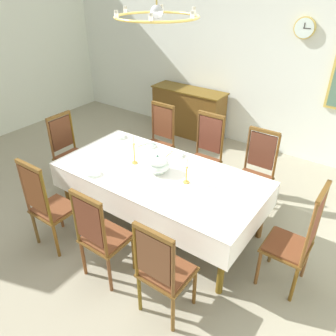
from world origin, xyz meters
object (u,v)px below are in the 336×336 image
Objects in this scene: candlestick_west at (134,152)px; spoon_secondary at (171,152)px; chandelier at (157,16)px; chair_south_a at (48,204)px; bowl_far_left at (93,173)px; chair_south_b at (101,235)px; chair_head_east at (296,239)px; dining_table at (159,178)px; chair_south_c at (163,269)px; spoon_primary at (146,144)px; bowl_near_left at (150,146)px; chair_head_west at (70,151)px; soup_tureen at (158,164)px; bowl_near_right at (177,154)px; bowl_far_right at (119,136)px; mounted_clock at (305,28)px; chair_north_b at (205,154)px; chair_north_a at (158,140)px; sideboard at (188,112)px; chair_north_c at (255,171)px; candlestick_east at (186,173)px.

candlestick_west reaches higher than spoon_secondary.
chandelier is (0.17, -0.49, 1.68)m from spoon_secondary.
chair_south_a reaches higher than bowl_far_left.
chair_head_east is (1.60, 1.01, 0.04)m from chair_south_b.
chair_south_c is at bearing -51.76° from dining_table.
chair_south_a is 1.15m from candlestick_west.
bowl_near_left is at bearing 1.38° from spoon_primary.
chair_head_west reaches higher than soup_tureen.
dining_table is at bearing 39.22° from bowl_far_left.
candlestick_west is at bearing 112.15° from chair_south_b.
bowl_far_right is at bearing -178.61° from bowl_near_right.
spoon_primary is 2.90m from mounted_clock.
chair_south_b is 1.15m from candlestick_west.
dining_table is at bearing 0.00° from soup_tureen.
soup_tureen is (-0.82, 1.01, 0.32)m from chair_south_c.
bowl_near_left is (-2.14, 0.46, 0.19)m from chair_head_east.
spoon_secondary is (-0.97, 1.50, 0.22)m from chair_south_c.
bowl_far_left is at bearing -114.00° from candlestick_west.
dining_table is at bearing 88.00° from chair_north_b.
soup_tureen reaches higher than spoon_primary.
bowl_near_left is 2.87m from mounted_clock.
chair_south_c is (1.58, 0.00, -0.02)m from chair_south_a.
spoon_primary is (-0.63, 1.50, 0.21)m from chair_south_b.
chandelier reaches higher than chair_north_a.
mounted_clock reaches higher than candlestick_west.
chair_south_b is 1.64m from spoon_primary.
bowl_near_left is at bearing 136.95° from dining_table.
chair_head_east is at bearing -0.00° from dining_table.
sideboard is at bearing 108.94° from bowl_near_left.
dining_table is 1.30m from chair_north_c.
bowl_far_right is 2.13m from sideboard.
sideboard is (0.42, 2.53, -0.11)m from chair_head_west.
chair_head_west is 1.17m from spoon_primary.
chair_north_b is 1.44× the size of chandelier.
chair_north_c reaches higher than spoon_secondary.
chair_head_west reaches higher than bowl_far_right.
bowl_near_right is at bearing 133.33° from candlestick_east.
chair_north_a is at bearing 127.67° from chandelier.
candlestick_west reaches higher than bowl_far_left.
spoon_secondary is (-0.17, 0.49, 0.08)m from dining_table.
soup_tureen is (-0.06, 1.01, 0.32)m from chair_south_b.
chair_south_b is (0.82, 0.00, -0.02)m from chair_south_a.
dining_table is at bearing 51.81° from chair_north_c.
chair_head_east reaches higher than bowl_near_left.
chair_south_a is 0.82m from chair_south_b.
spoon_secondary is (-0.11, 0.03, -0.02)m from bowl_near_right.
chair_head_east reaches higher than chair_north_c.
soup_tureen is at bearing -85.81° from bowl_near_right.
bowl_near_left is at bearing -177.73° from spoon_secondary.
dining_table is 6.46× the size of candlestick_west.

